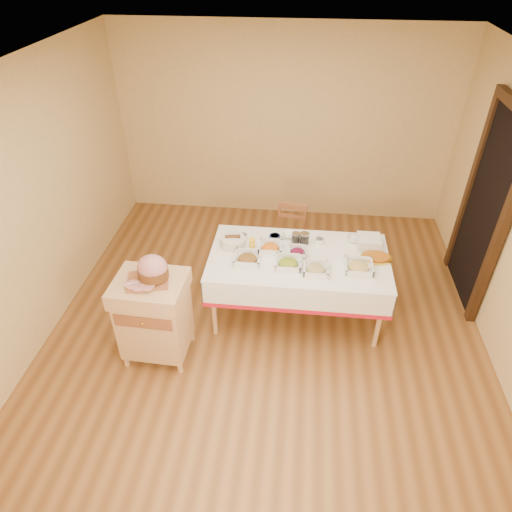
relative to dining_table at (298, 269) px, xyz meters
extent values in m
plane|color=brown|center=(-0.30, -0.30, -0.60)|extent=(5.00, 5.00, 0.00)
plane|color=white|center=(-0.30, -0.30, 2.00)|extent=(5.00, 5.00, 0.00)
plane|color=#D7B574|center=(-0.30, 2.20, 0.70)|extent=(4.50, 0.00, 4.50)
plane|color=#D7B574|center=(-2.55, -0.30, 0.70)|extent=(0.00, 5.00, 5.00)
cube|color=black|center=(1.91, 0.60, 0.45)|extent=(0.06, 0.90, 2.10)
cube|color=#331E10|center=(1.89, 0.10, 0.45)|extent=(0.08, 0.10, 2.10)
cube|color=#331E10|center=(1.89, 1.10, 0.45)|extent=(0.08, 0.10, 2.10)
cube|color=tan|center=(0.00, 0.00, 0.13)|extent=(1.80, 1.00, 0.04)
cylinder|color=tan|center=(-0.82, -0.42, -0.24)|extent=(0.05, 0.05, 0.71)
cylinder|color=tan|center=(-0.82, 0.42, -0.24)|extent=(0.05, 0.05, 0.71)
cylinder|color=tan|center=(0.82, -0.42, -0.24)|extent=(0.05, 0.05, 0.71)
cylinder|color=tan|center=(0.82, 0.42, -0.24)|extent=(0.05, 0.05, 0.71)
cube|color=white|center=(0.00, 0.00, 0.16)|extent=(1.82, 1.02, 0.01)
cube|color=tan|center=(-1.32, -0.73, -0.17)|extent=(0.62, 0.52, 0.64)
cube|color=tan|center=(-1.32, -0.73, 0.23)|extent=(0.66, 0.56, 0.16)
cube|color=#945430|center=(-1.32, -0.99, 0.04)|extent=(0.54, 0.03, 0.13)
sphere|color=gold|center=(-1.32, -1.00, 0.04)|extent=(0.03, 0.03, 0.03)
cylinder|color=tan|center=(-1.59, -0.95, -0.54)|extent=(0.05, 0.05, 0.11)
cylinder|color=tan|center=(-1.59, -0.52, -0.54)|extent=(0.05, 0.05, 0.11)
cylinder|color=tan|center=(-1.06, -0.95, -0.54)|extent=(0.05, 0.05, 0.11)
cylinder|color=tan|center=(-1.06, -0.52, -0.54)|extent=(0.05, 0.05, 0.11)
cube|color=#945430|center=(-0.14, 0.80, -0.19)|extent=(0.44, 0.42, 0.03)
cylinder|color=#945430|center=(-0.33, 0.68, -0.40)|extent=(0.03, 0.03, 0.40)
cylinder|color=#945430|center=(-0.26, 0.99, -0.40)|extent=(0.03, 0.03, 0.40)
cylinder|color=#945430|center=(-0.01, 0.61, -0.40)|extent=(0.03, 0.03, 0.40)
cylinder|color=#945430|center=(0.05, 0.93, -0.40)|extent=(0.03, 0.03, 0.40)
cylinder|color=#945430|center=(-0.26, 0.99, 0.01)|extent=(0.03, 0.03, 0.43)
cylinder|color=#945430|center=(0.05, 0.93, 0.01)|extent=(0.03, 0.03, 0.43)
cube|color=#945430|center=(-0.10, 0.96, 0.19)|extent=(0.34, 0.10, 0.08)
cube|color=#945430|center=(-1.32, -0.73, 0.32)|extent=(0.35, 0.28, 0.02)
ellipsoid|color=tan|center=(-1.28, -0.70, 0.45)|extent=(0.27, 0.24, 0.23)
cylinder|color=#5E3615|center=(-1.28, -0.70, 0.39)|extent=(0.27, 0.27, 0.09)
cube|color=silver|center=(-1.37, -0.88, 0.34)|extent=(0.22, 0.10, 0.00)
cylinder|color=silver|center=(-1.40, -0.78, 0.34)|extent=(0.26, 0.08, 0.01)
cube|color=silver|center=(-0.51, -0.15, 0.17)|extent=(0.26, 0.26, 0.02)
ellipsoid|color=#A7131D|center=(-0.51, -0.15, 0.19)|extent=(0.19, 0.19, 0.07)
cylinder|color=silver|center=(-0.45, -0.17, 0.20)|extent=(0.15, 0.01, 0.11)
cube|color=silver|center=(-0.10, -0.17, 0.17)|extent=(0.25, 0.25, 0.01)
ellipsoid|color=gold|center=(-0.10, -0.17, 0.19)|extent=(0.19, 0.19, 0.07)
cylinder|color=silver|center=(-0.05, -0.20, 0.20)|extent=(0.14, 0.01, 0.10)
cube|color=silver|center=(0.17, -0.24, 0.17)|extent=(0.24, 0.24, 0.01)
ellipsoid|color=tan|center=(0.17, -0.24, 0.19)|extent=(0.18, 0.18, 0.06)
cylinder|color=silver|center=(0.22, -0.26, 0.19)|extent=(0.13, 0.01, 0.10)
cube|color=silver|center=(0.58, -0.15, 0.17)|extent=(0.27, 0.27, 0.01)
ellipsoid|color=tan|center=(0.58, -0.15, 0.19)|extent=(0.20, 0.20, 0.07)
cylinder|color=silver|center=(0.64, -0.18, 0.20)|extent=(0.14, 0.01, 0.10)
cube|color=silver|center=(-0.30, 0.07, 0.17)|extent=(0.24, 0.24, 0.02)
ellipsoid|color=orange|center=(-0.30, 0.07, 0.19)|extent=(0.18, 0.18, 0.06)
cylinder|color=silver|center=(-0.25, 0.05, 0.20)|extent=(0.16, 0.01, 0.11)
cube|color=silver|center=(-0.02, 0.04, 0.17)|extent=(0.19, 0.19, 0.01)
ellipsoid|color=#5E0B2F|center=(-0.02, 0.04, 0.19)|extent=(0.15, 0.15, 0.05)
cylinder|color=silver|center=(0.03, 0.02, 0.19)|extent=(0.13, 0.01, 0.09)
cylinder|color=silver|center=(-0.61, 0.25, 0.19)|extent=(0.12, 0.12, 0.06)
cylinder|color=black|center=(-0.61, 0.25, 0.21)|extent=(0.10, 0.10, 0.02)
cylinder|color=navy|center=(-0.27, 0.28, 0.19)|extent=(0.12, 0.12, 0.05)
cylinder|color=#5E0B2F|center=(-0.27, 0.28, 0.20)|extent=(0.10, 0.10, 0.02)
cylinder|color=silver|center=(0.21, 0.27, 0.19)|extent=(0.11, 0.11, 0.05)
cylinder|color=orange|center=(0.21, 0.27, 0.20)|extent=(0.08, 0.08, 0.02)
imported|color=silver|center=(-0.11, 0.35, 0.18)|extent=(0.18, 0.18, 0.04)
imported|color=silver|center=(0.57, 0.35, 0.19)|extent=(0.18, 0.18, 0.05)
cylinder|color=silver|center=(-0.04, 0.25, 0.21)|extent=(0.08, 0.08, 0.10)
cylinder|color=silver|center=(-0.04, 0.25, 0.27)|extent=(0.09, 0.09, 0.01)
cylinder|color=black|center=(-0.04, 0.25, 0.20)|extent=(0.07, 0.07, 0.07)
cylinder|color=silver|center=(0.05, 0.24, 0.22)|extent=(0.09, 0.09, 0.11)
cylinder|color=silver|center=(0.05, 0.24, 0.28)|extent=(0.10, 0.10, 0.01)
cylinder|color=black|center=(0.05, 0.24, 0.20)|extent=(0.08, 0.08, 0.08)
cylinder|color=yellow|center=(-0.48, 0.03, 0.24)|extent=(0.06, 0.06, 0.15)
cone|color=yellow|center=(-0.48, 0.03, 0.33)|extent=(0.04, 0.04, 0.04)
cylinder|color=silver|center=(-0.70, 0.12, 0.21)|extent=(0.27, 0.27, 0.10)
cube|color=silver|center=(0.71, 0.25, 0.17)|extent=(0.24, 0.24, 0.01)
cube|color=silver|center=(0.71, 0.25, 0.18)|extent=(0.24, 0.24, 0.01)
cube|color=silver|center=(0.71, 0.25, 0.20)|extent=(0.24, 0.24, 0.01)
cube|color=silver|center=(0.71, 0.25, 0.21)|extent=(0.24, 0.24, 0.01)
cube|color=silver|center=(0.71, 0.25, 0.23)|extent=(0.24, 0.24, 0.01)
cube|color=silver|center=(0.71, 0.25, 0.24)|extent=(0.24, 0.24, 0.01)
cube|color=silver|center=(0.71, 0.25, 0.26)|extent=(0.24, 0.24, 0.01)
cube|color=silver|center=(0.71, 0.25, 0.27)|extent=(0.24, 0.24, 0.01)
ellipsoid|color=gold|center=(0.77, 0.04, 0.18)|extent=(0.31, 0.23, 0.03)
ellipsoid|color=#AE5B12|center=(0.77, 0.04, 0.19)|extent=(0.27, 0.19, 0.03)
camera|label=1|loc=(-0.03, -3.76, 2.88)|focal=32.00mm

